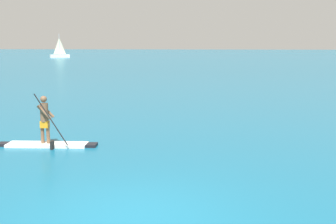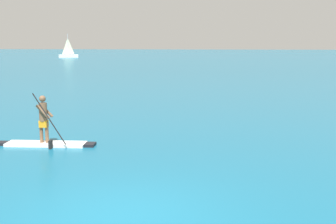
{
  "view_description": "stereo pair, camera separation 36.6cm",
  "coord_description": "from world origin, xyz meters",
  "views": [
    {
      "loc": [
        1.37,
        -7.53,
        3.33
      ],
      "look_at": [
        -0.07,
        8.53,
        0.65
      ],
      "focal_mm": 44.35,
      "sensor_mm": 36.0,
      "label": 1
    },
    {
      "loc": [
        1.74,
        -7.5,
        3.33
      ],
      "look_at": [
        -0.07,
        8.53,
        0.65
      ],
      "focal_mm": 44.35,
      "sensor_mm": 36.0,
      "label": 2
    }
  ],
  "objects": [
    {
      "name": "ground",
      "position": [
        0.0,
        0.0,
        0.0
      ],
      "size": [
        440.0,
        440.0,
        0.0
      ],
      "primitive_type": "plane",
      "color": "#145B7A"
    },
    {
      "name": "paddleboarder_mid_center",
      "position": [
        -3.75,
        5.29,
        0.36
      ],
      "size": [
        3.28,
        0.89,
        1.84
      ],
      "rotation": [
        0.0,
        0.0,
        0.05
      ],
      "color": "white",
      "rests_on": "ground"
    },
    {
      "name": "sailboat_left_horizon",
      "position": [
        -32.5,
        87.35,
        0.71
      ],
      "size": [
        4.4,
        3.34,
        5.53
      ],
      "rotation": [
        0.0,
        0.0,
        0.54
      ],
      "color": "white",
      "rests_on": "ground"
    }
  ]
}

